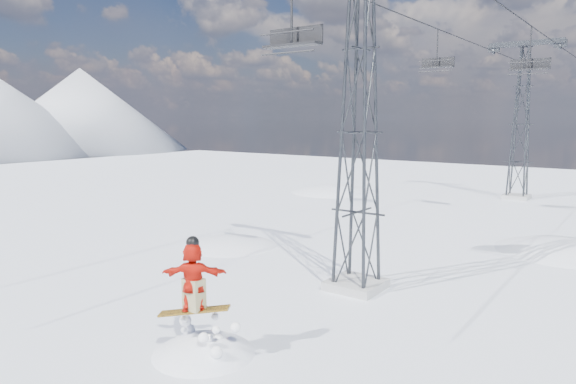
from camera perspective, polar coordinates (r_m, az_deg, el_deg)
ground at (r=13.22m, az=-13.52°, el=-18.90°), size 120.00×120.00×0.00m
snow_terrain at (r=35.54m, az=9.57°, el=-17.85°), size 39.00×37.00×22.00m
lift_tower_near at (r=17.62m, az=7.89°, el=6.50°), size 5.20×1.80×11.43m
lift_tower_far at (r=41.39m, az=24.46°, el=6.81°), size 5.20×1.80×11.43m
haul_cables at (r=28.70m, az=19.48°, el=17.56°), size 4.46×51.00×0.06m
lift_chair_near at (r=18.30m, az=0.55°, el=16.70°), size 2.19×0.63×2.72m
lift_chair_mid at (r=31.61m, az=25.25°, el=12.62°), size 2.05×0.59×2.55m
lift_chair_far at (r=30.80m, az=16.23°, el=13.54°), size 1.87×0.54×2.32m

